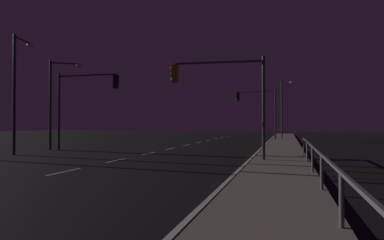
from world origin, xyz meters
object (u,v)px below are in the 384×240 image
Objects in this scene: traffic_light_overhead_east at (221,86)px; traffic_light_far_center at (258,104)px; street_lamp_across_street at (284,104)px; traffic_light_mid_right at (84,94)px; street_lamp_corner at (57,95)px; street_lamp_mid_block at (17,83)px.

traffic_light_far_center is at bearing 89.82° from traffic_light_overhead_east.
traffic_light_far_center is 0.83× the size of street_lamp_across_street.
traffic_light_mid_right is 1.08× the size of traffic_light_overhead_east.
traffic_light_far_center is at bearing 53.76° from street_lamp_corner.
street_lamp_mid_block is (0.01, -3.50, 0.48)m from street_lamp_corner.
traffic_light_mid_right is 0.86× the size of street_lamp_corner.
street_lamp_corner is at bearing -178.07° from traffic_light_mid_right.
street_lamp_mid_block reaches higher than street_lamp_corner.
street_lamp_across_street is 1.06× the size of street_lamp_corner.
traffic_light_overhead_east is 0.80× the size of street_lamp_corner.
traffic_light_mid_right is at bearing 1.93° from street_lamp_corner.
traffic_light_mid_right is at bearing 162.43° from traffic_light_overhead_east.
street_lamp_corner is (-12.98, -17.71, -0.20)m from traffic_light_far_center.
traffic_light_far_center is 1.10× the size of traffic_light_overhead_east.
street_lamp_across_street is 25.78m from street_lamp_corner.
traffic_light_mid_right is at bearing -123.58° from street_lamp_across_street.
traffic_light_far_center is 20.62m from traffic_light_mid_right.
traffic_light_overhead_east is 13.33m from street_lamp_corner.
street_lamp_mid_block is (-12.97, -21.21, 0.28)m from traffic_light_far_center.
traffic_light_mid_right reaches higher than traffic_light_overhead_east.
street_lamp_mid_block is (-12.91, -0.21, 0.63)m from traffic_light_overhead_east.
traffic_light_far_center is at bearing 58.80° from traffic_light_mid_right.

